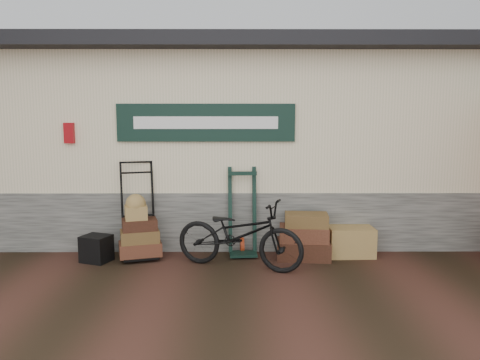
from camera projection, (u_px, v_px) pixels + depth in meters
name	position (u px, v px, depth m)	size (l,w,h in m)	color
ground	(225.00, 273.00, 6.13)	(80.00, 80.00, 0.00)	black
station_building	(229.00, 140.00, 8.62)	(14.40, 4.10, 3.20)	#4C4C47
porter_trolley	(138.00, 209.00, 6.77)	(0.71, 0.53, 1.42)	black
green_barrow	(242.00, 212.00, 6.88)	(0.47, 0.40, 1.30)	black
suitcase_stack	(304.00, 236.00, 6.73)	(0.76, 0.48, 0.67)	#311B0F
wicker_hamper	(350.00, 241.00, 6.88)	(0.66, 0.43, 0.43)	olive
black_trunk	(96.00, 248.00, 6.61)	(0.37, 0.32, 0.37)	black
bicycle	(239.00, 230.00, 6.29)	(1.79, 0.62, 1.04)	black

